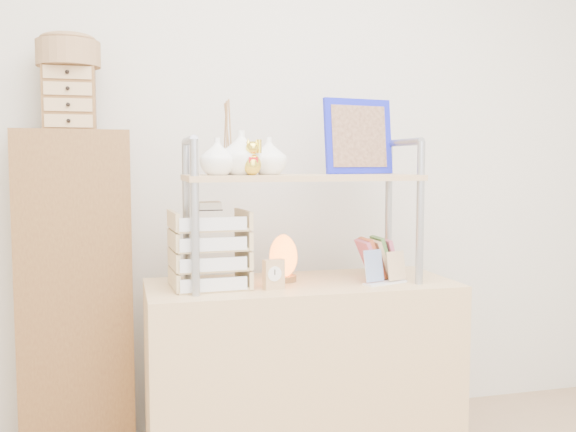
# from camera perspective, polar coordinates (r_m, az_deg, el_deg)

# --- Properties ---
(desk) EXTENTS (1.20, 0.50, 0.75)m
(desk) POSITION_cam_1_polar(r_m,az_deg,el_deg) (2.62, 1.19, -13.98)
(desk) COLOR tan
(desk) RESTS_ON ground
(cabinet) EXTENTS (0.46, 0.26, 1.35)m
(cabinet) POSITION_cam_1_polar(r_m,az_deg,el_deg) (2.82, -18.38, -6.59)
(cabinet) COLOR brown
(cabinet) RESTS_ON ground
(hutch) EXTENTS (0.90, 0.34, 0.73)m
(hutch) POSITION_cam_1_polar(r_m,az_deg,el_deg) (2.48, -0.07, 3.88)
(hutch) COLOR #999EA7
(hutch) RESTS_ON desk
(letter_tray) EXTENTS (0.28, 0.26, 0.32)m
(letter_tray) POSITION_cam_1_polar(r_m,az_deg,el_deg) (2.42, -6.97, -3.34)
(letter_tray) COLOR #D1B87D
(letter_tray) RESTS_ON desk
(salt_lamp) EXTENTS (0.12, 0.11, 0.19)m
(salt_lamp) POSITION_cam_1_polar(r_m,az_deg,el_deg) (2.54, -0.43, -3.70)
(salt_lamp) COLOR brown
(salt_lamp) RESTS_ON desk
(desk_clock) EXTENTS (0.08, 0.05, 0.11)m
(desk_clock) POSITION_cam_1_polar(r_m,az_deg,el_deg) (2.38, -1.29, -5.20)
(desk_clock) COLOR tan
(desk_clock) RESTS_ON desk
(postcard_stand) EXTENTS (0.19, 0.11, 0.13)m
(postcard_stand) POSITION_cam_1_polar(r_m,az_deg,el_deg) (2.52, 8.60, -5.11)
(postcard_stand) COLOR white
(postcard_stand) RESTS_ON desk
(drawer_chest) EXTENTS (0.20, 0.16, 0.25)m
(drawer_chest) POSITION_cam_1_polar(r_m,az_deg,el_deg) (2.76, -18.85, 9.86)
(drawer_chest) COLOR brown
(drawer_chest) RESTS_ON cabinet
(woven_basket) EXTENTS (0.25, 0.25, 0.10)m
(woven_basket) POSITION_cam_1_polar(r_m,az_deg,el_deg) (2.78, -18.95, 13.45)
(woven_basket) COLOR olive
(woven_basket) RESTS_ON drawer_chest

